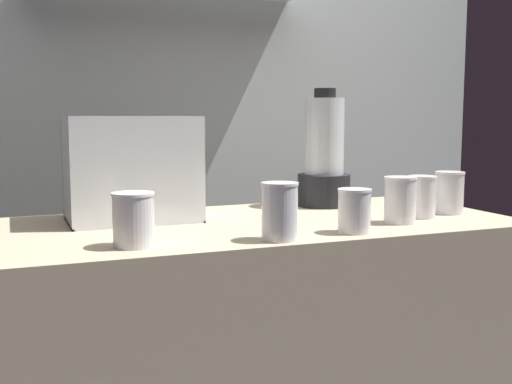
{
  "coord_description": "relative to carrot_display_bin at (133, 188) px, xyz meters",
  "views": [
    {
      "loc": [
        -0.61,
        -1.55,
        1.18
      ],
      "look_at": [
        0.0,
        0.0,
        0.98
      ],
      "focal_mm": 43.91,
      "sensor_mm": 36.0,
      "label": 1
    }
  ],
  "objects": [
    {
      "name": "back_wall_unit",
      "position": [
        0.3,
        0.61,
        0.28
      ],
      "size": [
        2.6,
        0.24,
        2.5
      ],
      "color": "silver",
      "rests_on": "ground_plane"
    },
    {
      "name": "juice_cup_mango_far_right",
      "position": [
        0.75,
        -0.26,
        -0.04
      ],
      "size": [
        0.08,
        0.08,
        0.12
      ],
      "color": "white",
      "rests_on": "counter"
    },
    {
      "name": "juice_cup_orange_left",
      "position": [
        0.26,
        -0.41,
        -0.03
      ],
      "size": [
        0.09,
        0.09,
        0.13
      ],
      "color": "white",
      "rests_on": "counter"
    },
    {
      "name": "juice_cup_mango_far_left",
      "position": [
        -0.07,
        -0.36,
        -0.04
      ],
      "size": [
        0.09,
        0.09,
        0.12
      ],
      "color": "white",
      "rests_on": "counter"
    },
    {
      "name": "blender_pitcher",
      "position": [
        0.61,
        0.05,
        0.06
      ],
      "size": [
        0.17,
        0.17,
        0.37
      ],
      "color": "black",
      "rests_on": "counter"
    },
    {
      "name": "carrot_display_bin",
      "position": [
        0.0,
        0.0,
        0.0
      ],
      "size": [
        0.34,
        0.25,
        0.28
      ],
      "color": "white",
      "rests_on": "counter"
    },
    {
      "name": "counter",
      "position": [
        0.3,
        -0.15,
        -0.54
      ],
      "size": [
        1.4,
        0.64,
        0.9
      ],
      "primitive_type": "cube",
      "color": "tan",
      "rests_on": "ground_plane"
    },
    {
      "name": "juice_cup_mango_rightmost",
      "position": [
        0.88,
        -0.23,
        -0.04
      ],
      "size": [
        0.08,
        0.08,
        0.12
      ],
      "color": "white",
      "rests_on": "counter"
    },
    {
      "name": "juice_cup_beet_middle",
      "position": [
        0.46,
        -0.39,
        -0.04
      ],
      "size": [
        0.08,
        0.08,
        0.11
      ],
      "color": "white",
      "rests_on": "counter"
    },
    {
      "name": "juice_cup_carrot_right",
      "position": [
        0.65,
        -0.31,
        -0.03
      ],
      "size": [
        0.09,
        0.09,
        0.12
      ],
      "color": "white",
      "rests_on": "counter"
    }
  ]
}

